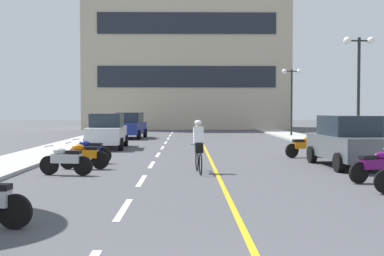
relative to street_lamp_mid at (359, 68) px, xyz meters
name	(u,v)px	position (x,y,z in m)	size (l,w,h in m)	color
ground_plane	(201,149)	(-7.28, 2.31, -3.96)	(140.00, 140.00, 0.00)	#47474C
curb_left	(73,144)	(-14.48, 5.31, -3.90)	(2.40, 72.00, 0.12)	#A8A8A3
curb_right	(324,144)	(-0.08, 5.31, -3.90)	(2.40, 72.00, 0.12)	#A8A8A3
lane_dash_1	(124,209)	(-9.28, -12.69, -3.96)	(0.14, 2.20, 0.01)	silver
lane_dash_2	(142,181)	(-9.28, -8.69, -3.96)	(0.14, 2.20, 0.01)	silver
lane_dash_3	(152,165)	(-9.28, -4.69, -3.96)	(0.14, 2.20, 0.01)	silver
lane_dash_4	(158,155)	(-9.28, -0.69, -3.96)	(0.14, 2.20, 0.01)	silver
lane_dash_5	(162,148)	(-9.28, 3.31, -3.96)	(0.14, 2.20, 0.01)	silver
lane_dash_6	(166,143)	(-9.28, 7.31, -3.96)	(0.14, 2.20, 0.01)	silver
lane_dash_7	(168,139)	(-9.28, 11.31, -3.96)	(0.14, 2.20, 0.01)	silver
lane_dash_8	(170,136)	(-9.28, 15.31, -3.96)	(0.14, 2.20, 0.01)	silver
lane_dash_9	(172,133)	(-9.28, 19.31, -3.96)	(0.14, 2.20, 0.01)	silver
lane_dash_10	(173,131)	(-9.28, 23.31, -3.96)	(0.14, 2.20, 0.01)	silver
lane_dash_11	(174,129)	(-9.28, 27.31, -3.96)	(0.14, 2.20, 0.01)	silver
centre_line_yellow	(203,145)	(-7.03, 5.31, -3.96)	(0.12, 66.00, 0.01)	gold
office_building	(187,47)	(-7.97, 30.64, 4.89)	(21.23, 8.79, 17.72)	#BCAD93
street_lamp_mid	(359,68)	(0.00, 0.00, 0.00)	(1.46, 0.36, 5.27)	black
street_lamp_far	(292,86)	(-0.20, 13.49, -0.23)	(1.46, 0.36, 4.91)	black
parked_car_near	(348,141)	(-2.28, -5.46, -3.05)	(2.12, 4.29, 1.82)	black
parked_car_mid	(107,131)	(-12.15, 2.89, -3.05)	(2.05, 4.26, 1.82)	black
parked_car_far	(130,125)	(-11.97, 11.77, -3.05)	(2.15, 4.31, 1.82)	black
motorcycle_3	(375,166)	(-2.72, -9.10, -3.49)	(1.64, 0.80, 0.92)	black
motorcycle_4	(66,160)	(-11.73, -7.51, -3.49)	(1.70, 0.60, 0.92)	black
motorcycle_5	(84,155)	(-11.50, -5.96, -3.49)	(1.70, 0.60, 0.92)	black
motorcycle_6	(89,151)	(-11.67, -4.13, -3.49)	(1.69, 0.62, 0.92)	black
motorcycle_7	(303,146)	(-3.02, -1.97, -3.49)	(1.63, 0.81, 0.92)	black
cyclist_rider	(199,145)	(-7.60, -6.92, -3.08)	(0.42, 1.77, 1.71)	black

